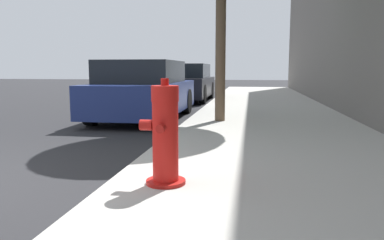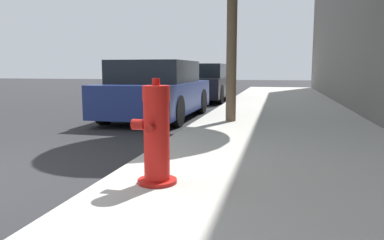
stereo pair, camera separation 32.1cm
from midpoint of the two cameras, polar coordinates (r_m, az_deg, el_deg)
sidewalk_slab at (r=3.30m, az=17.17°, el=-12.67°), size 3.52×40.00×0.14m
fire_hydrant at (r=3.47m, az=-2.83°, el=-2.46°), size 0.42×0.44×0.98m
parked_car_near at (r=9.16m, az=-4.32°, el=4.47°), size 1.85×4.07×1.40m
parked_car_mid at (r=14.36m, az=2.46°, el=5.67°), size 1.82×4.19×1.40m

